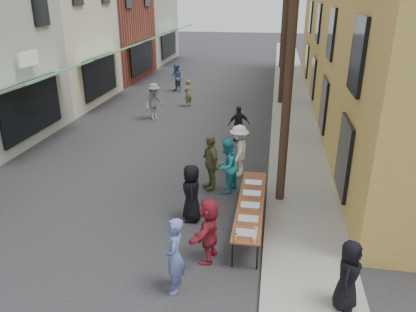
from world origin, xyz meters
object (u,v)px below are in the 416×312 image
(catering_tray_sausage, at_px, (246,234))
(guest_front_c, at_px, (227,166))
(utility_pole_far, at_px, (284,13))
(utility_pole_near, at_px, (290,54))
(server, at_px, (348,275))
(guest_front_a, at_px, (192,193))
(serving_table, at_px, (251,203))
(utility_pole_mid, at_px, (285,23))

(catering_tray_sausage, bearing_deg, guest_front_c, 104.01)
(utility_pole_far, bearing_deg, utility_pole_near, -90.00)
(utility_pole_far, relative_size, server, 5.92)
(utility_pole_near, bearing_deg, guest_front_a, -148.43)
(utility_pole_far, bearing_deg, server, -87.39)
(guest_front_c, bearing_deg, serving_table, 44.44)
(serving_table, bearing_deg, catering_tray_sausage, -90.00)
(utility_pole_near, bearing_deg, serving_table, -116.78)
(guest_front_c, bearing_deg, catering_tray_sausage, 33.94)
(utility_pole_near, height_order, server, utility_pole_near)
(utility_pole_near, bearing_deg, utility_pole_far, 90.00)
(guest_front_a, xyz_separation_m, server, (3.77, -2.98, 0.02))
(utility_pole_far, height_order, server, utility_pole_far)
(guest_front_c, bearing_deg, server, 51.63)
(server, bearing_deg, guest_front_a, 72.47)
(utility_pole_near, distance_m, catering_tray_sausage, 5.00)
(utility_pole_mid, bearing_deg, catering_tray_sausage, -93.03)
(utility_pole_near, relative_size, catering_tray_sausage, 18.00)
(utility_pole_mid, bearing_deg, utility_pole_near, -90.00)
(utility_pole_mid, bearing_deg, utility_pole_far, 90.00)
(guest_front_c, relative_size, server, 1.18)
(catering_tray_sausage, relative_size, server, 0.33)
(utility_pole_mid, bearing_deg, serving_table, -93.40)
(guest_front_c, distance_m, server, 5.74)
(serving_table, bearing_deg, server, -53.91)
(utility_pole_near, bearing_deg, server, -73.87)
(utility_pole_mid, distance_m, guest_front_c, 12.28)
(catering_tray_sausage, bearing_deg, guest_front_a, 133.73)
(utility_pole_far, distance_m, server, 28.76)
(serving_table, height_order, guest_front_a, guest_front_a)
(serving_table, relative_size, catering_tray_sausage, 8.00)
(utility_pole_near, distance_m, server, 5.93)
(utility_pole_far, xyz_separation_m, guest_front_a, (-2.47, -25.52, -3.66))
(utility_pole_near, height_order, serving_table, utility_pole_near)
(utility_pole_far, distance_m, guest_front_a, 25.90)
(utility_pole_near, xyz_separation_m, utility_pole_far, (0.00, 24.00, 0.00))
(utility_pole_near, relative_size, utility_pole_mid, 1.00)
(catering_tray_sausage, distance_m, guest_front_a, 2.40)
(utility_pole_mid, xyz_separation_m, serving_table, (-0.81, -13.60, -3.79))
(catering_tray_sausage, height_order, server, server)
(utility_pole_far, height_order, serving_table, utility_pole_far)
(utility_pole_near, bearing_deg, utility_pole_mid, 90.00)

